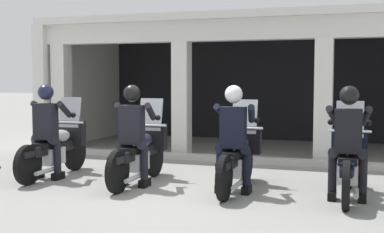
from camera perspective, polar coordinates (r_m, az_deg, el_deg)
The scene contains 11 objects.
ground_plane at distance 10.78m, azimuth 4.28°, elevation -4.76°, with size 80.00×80.00×0.00m, color gray.
station_building at distance 12.82m, azimuth 8.36°, elevation 5.41°, with size 10.08×4.19×3.07m.
kerb_strip at distance 10.40m, azimuth 5.75°, elevation -4.76°, with size 9.58×0.24×0.12m, color #B7B5AD.
motorcycle_far_left at distance 9.20m, azimuth -14.71°, elevation -3.29°, with size 0.62×2.04×1.35m.
police_officer_far_left at distance 8.92m, azimuth -15.76°, elevation -0.71°, with size 0.63×0.61×1.58m.
motorcycle_center_left at distance 8.36m, azimuth -5.73°, elevation -3.91°, with size 0.62×2.04×1.35m.
police_officer_center_left at distance 8.06m, azimuth -6.59°, elevation -1.10°, with size 0.63×0.61×1.58m.
motorcycle_center_right at distance 7.88m, azimuth 5.12°, elevation -4.41°, with size 0.62×2.04×1.35m.
police_officer_center_right at distance 7.56m, azimuth 4.64°, elevation -1.44°, with size 0.63×0.61×1.58m.
motorcycle_far_right at distance 7.69m, azimuth 16.91°, elevation -4.80°, with size 0.62×2.04×1.35m.
police_officer_far_right at distance 7.35m, azimuth 16.92°, elevation -1.76°, with size 0.63×0.61×1.58m.
Camera 1 is at (2.58, -7.33, 1.68)m, focal length 48.21 mm.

